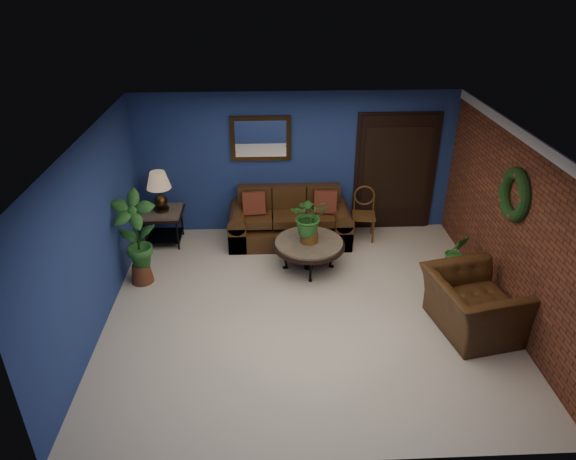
{
  "coord_description": "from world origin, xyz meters",
  "views": [
    {
      "loc": [
        -0.51,
        -5.87,
        4.41
      ],
      "look_at": [
        -0.22,
        0.55,
        0.99
      ],
      "focal_mm": 32.0,
      "sensor_mm": 36.0,
      "label": 1
    }
  ],
  "objects_px": {
    "sofa": "(289,223)",
    "end_table": "(163,218)",
    "coffee_table": "(309,245)",
    "side_chair": "(364,210)",
    "armchair": "(472,304)",
    "table_lamp": "(159,187)"
  },
  "relations": [
    {
      "from": "side_chair",
      "to": "sofa",
      "type": "bearing_deg",
      "value": -170.68
    },
    {
      "from": "sofa",
      "to": "armchair",
      "type": "bearing_deg",
      "value": -48.64
    },
    {
      "from": "sofa",
      "to": "armchair",
      "type": "xyz_separation_m",
      "value": [
        2.28,
        -2.59,
        0.08
      ]
    },
    {
      "from": "sofa",
      "to": "armchair",
      "type": "height_order",
      "value": "sofa"
    },
    {
      "from": "end_table",
      "to": "armchair",
      "type": "xyz_separation_m",
      "value": [
        4.45,
        -2.56,
        -0.08
      ]
    },
    {
      "from": "coffee_table",
      "to": "armchair",
      "type": "distance_m",
      "value": 2.58
    },
    {
      "from": "coffee_table",
      "to": "side_chair",
      "type": "distance_m",
      "value": 1.47
    },
    {
      "from": "coffee_table",
      "to": "end_table",
      "type": "bearing_deg",
      "value": 158.5
    },
    {
      "from": "sofa",
      "to": "end_table",
      "type": "xyz_separation_m",
      "value": [
        -2.17,
        -0.03,
        0.16
      ]
    },
    {
      "from": "sofa",
      "to": "side_chair",
      "type": "bearing_deg",
      "value": 1.74
    },
    {
      "from": "coffee_table",
      "to": "sofa",
      "type": "bearing_deg",
      "value": 104.73
    },
    {
      "from": "end_table",
      "to": "sofa",
      "type": "bearing_deg",
      "value": 0.76
    },
    {
      "from": "end_table",
      "to": "side_chair",
      "type": "height_order",
      "value": "side_chair"
    },
    {
      "from": "coffee_table",
      "to": "side_chair",
      "type": "height_order",
      "value": "side_chair"
    },
    {
      "from": "sofa",
      "to": "end_table",
      "type": "bearing_deg",
      "value": -179.24
    },
    {
      "from": "coffee_table",
      "to": "side_chair",
      "type": "relative_size",
      "value": 1.21
    },
    {
      "from": "armchair",
      "to": "table_lamp",
      "type": "bearing_deg",
      "value": 49.04
    },
    {
      "from": "end_table",
      "to": "coffee_table",
      "type": "bearing_deg",
      "value": -21.5
    },
    {
      "from": "table_lamp",
      "to": "end_table",
      "type": "bearing_deg",
      "value": 135.0
    },
    {
      "from": "coffee_table",
      "to": "table_lamp",
      "type": "xyz_separation_m",
      "value": [
        -2.43,
        0.96,
        0.62
      ]
    },
    {
      "from": "coffee_table",
      "to": "side_chair",
      "type": "bearing_deg",
      "value": 44.45
    },
    {
      "from": "sofa",
      "to": "armchair",
      "type": "relative_size",
      "value": 1.74
    }
  ]
}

